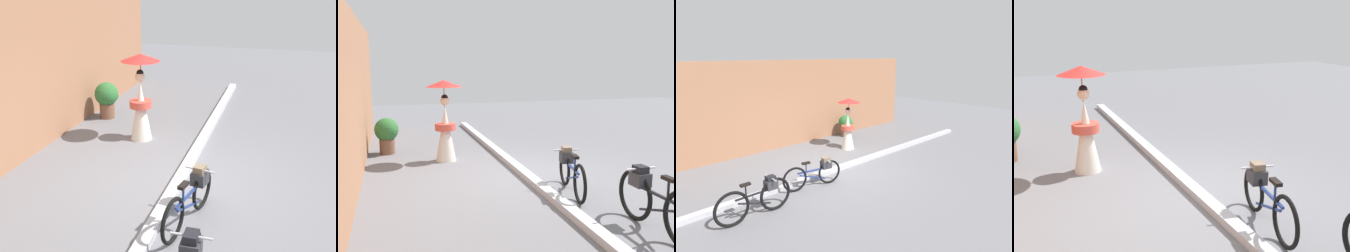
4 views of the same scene
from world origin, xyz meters
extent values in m
plane|color=slate|center=(0.00, 0.00, 0.00)|extent=(30.00, 30.00, 0.00)
cube|color=#9E6B4C|center=(0.00, 3.40, 1.64)|extent=(14.00, 0.40, 3.28)
cube|color=#B2B2B7|center=(0.00, 0.00, 0.06)|extent=(14.00, 0.20, 0.12)
torus|color=black|center=(-0.72, -0.55, 0.34)|extent=(0.67, 0.18, 0.67)
torus|color=black|center=(-1.72, -0.35, 0.34)|extent=(0.67, 0.18, 0.67)
cube|color=navy|center=(-1.22, -0.45, 0.48)|extent=(0.85, 0.20, 0.04)
cube|color=navy|center=(-1.22, -0.45, 0.29)|extent=(0.74, 0.17, 0.27)
cylinder|color=navy|center=(-1.40, -0.42, 0.58)|extent=(0.03, 0.03, 0.28)
cube|color=black|center=(-1.40, -0.42, 0.72)|extent=(0.23, 0.13, 0.05)
cylinder|color=silver|center=(-0.82, -0.53, 0.71)|extent=(0.12, 0.48, 0.03)
cube|color=#333338|center=(-0.82, -0.53, 0.57)|extent=(0.30, 0.27, 0.20)
cube|color=#72604C|center=(-0.82, -0.53, 0.70)|extent=(0.23, 0.20, 0.14)
torus|color=black|center=(-2.56, -0.82, 0.39)|extent=(0.77, 0.07, 0.77)
torus|color=black|center=(-3.58, -0.83, 0.39)|extent=(0.77, 0.07, 0.77)
cube|color=black|center=(-3.07, -0.83, 0.55)|extent=(0.86, 0.04, 0.04)
cube|color=black|center=(-3.07, -0.83, 0.34)|extent=(0.75, 0.04, 0.27)
cylinder|color=black|center=(-3.25, -0.83, 0.67)|extent=(0.03, 0.03, 0.32)
cube|color=black|center=(-3.25, -0.83, 0.83)|extent=(0.22, 0.09, 0.05)
cylinder|color=silver|center=(-2.66, -0.82, 0.81)|extent=(0.03, 0.48, 0.03)
cube|color=#333338|center=(-2.66, -0.82, 0.65)|extent=(0.26, 0.22, 0.20)
cube|color=black|center=(-2.66, -0.82, 0.78)|extent=(0.20, 0.16, 0.14)
cone|color=silver|center=(1.81, 1.37, 0.66)|extent=(0.48, 0.48, 1.33)
cylinder|color=#D14C3D|center=(1.81, 1.37, 0.82)|extent=(0.49, 0.49, 0.16)
sphere|color=beige|center=(1.81, 1.37, 1.43)|extent=(0.21, 0.21, 0.21)
sphere|color=black|center=(1.81, 1.37, 1.51)|extent=(0.16, 0.16, 0.16)
cylinder|color=olive|center=(1.87, 1.37, 1.56)|extent=(0.02, 0.02, 0.55)
cone|color=red|center=(1.87, 1.37, 1.84)|extent=(0.85, 0.85, 0.16)
cylinder|color=brown|center=(2.97, 2.72, 0.20)|extent=(0.38, 0.38, 0.39)
sphere|color=#2D6B33|center=(2.97, 2.72, 0.63)|extent=(0.60, 0.60, 0.60)
sphere|color=#2D6B33|center=(3.12, 2.63, 0.56)|extent=(0.33, 0.33, 0.33)
camera|label=1|loc=(-6.41, -1.65, 3.49)|focal=44.34mm
camera|label=2|loc=(-7.32, 2.60, 2.32)|focal=41.73mm
camera|label=3|loc=(-5.71, -6.50, 3.49)|focal=32.08mm
camera|label=4|loc=(-5.37, 2.60, 2.77)|focal=44.05mm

